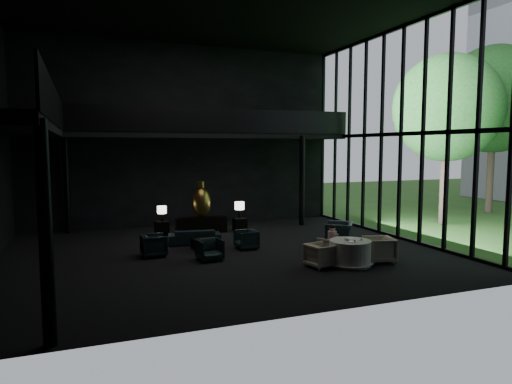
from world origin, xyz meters
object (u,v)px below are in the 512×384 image
object	(u,v)px
table_lamp_right	(239,206)
dining_table	(350,254)
dining_chair_north	(332,247)
coffee_table	(206,244)
side_table_left	(162,228)
sofa	(195,235)
child	(332,234)
window_armchair	(339,229)
lounge_armchair_east	(246,239)
dining_chair_east	(379,247)
table_lamp_left	(162,211)
bronze_urn	(201,202)
lounge_armchair_west	(154,244)
dining_chair_west	(321,254)
side_table_right	(240,225)
console	(201,225)
lounge_armchair_south	(210,249)

from	to	relation	value
table_lamp_right	dining_table	bearing A→B (deg)	-78.55
dining_table	dining_chair_north	xyz separation A→B (m)	(-0.02, 0.99, 0.02)
coffee_table	side_table_left	bearing A→B (deg)	109.08
sofa	child	world-z (taller)	child
window_armchair	child	bearing A→B (deg)	-0.49
dining_chair_north	lounge_armchair_east	bearing A→B (deg)	-67.11
coffee_table	dining_chair_east	bearing A→B (deg)	-38.60
table_lamp_left	dining_chair_north	size ratio (longest dim) A/B	0.87
bronze_urn	lounge_armchair_west	world-z (taller)	bronze_urn
table_lamp_left	dining_chair_north	world-z (taller)	table_lamp_left
dining_chair_north	child	distance (m)	0.40
dining_chair_west	child	xyz separation A→B (m)	(0.90, 0.88, 0.37)
side_table_right	lounge_armchair_east	world-z (taller)	lounge_armchair_east
console	table_lamp_left	xyz separation A→B (m)	(-1.60, -0.07, 0.69)
dining_chair_west	child	size ratio (longest dim) A/B	1.25
bronze_urn	lounge_armchair_south	distance (m)	4.65
lounge_armchair_south	dining_chair_north	bearing A→B (deg)	-21.56
sofa	window_armchair	bearing A→B (deg)	171.75
lounge_armchair_west	lounge_armchair_east	xyz separation A→B (m)	(3.14, -0.05, -0.06)
dining_chair_west	side_table_left	bearing A→B (deg)	17.05
dining_chair_east	child	size ratio (longest dim) A/B	1.55
table_lamp_right	window_armchair	size ratio (longest dim) A/B	0.60
console	lounge_armchair_east	size ratio (longest dim) A/B	3.12
bronze_urn	dining_table	size ratio (longest dim) A/B	1.05
sofa	lounge_armchair_west	distance (m)	2.16
console	lounge_armchair_south	xyz separation A→B (m)	(-0.86, -4.50, 0.02)
table_lamp_left	sofa	bearing A→B (deg)	-65.51
coffee_table	dining_chair_east	world-z (taller)	dining_chair_east
table_lamp_right	window_armchair	bearing A→B (deg)	-50.18
side_table_left	side_table_right	bearing A→B (deg)	-3.78
lounge_armchair_east	child	distance (m)	3.05
child	side_table_left	bearing A→B (deg)	-51.15
console	table_lamp_right	distance (m)	1.76
table_lamp_left	dining_chair_east	xyz separation A→B (m)	(5.53, -6.47, -0.55)
lounge_armchair_west	coffee_table	bearing A→B (deg)	-80.23
child	dining_table	bearing A→B (deg)	90.96
dining_chair_east	dining_chair_west	bearing A→B (deg)	-79.33
table_lamp_right	lounge_armchair_south	size ratio (longest dim) A/B	0.95
bronze_urn	table_lamp_left	world-z (taller)	bronze_urn
console	sofa	world-z (taller)	console
lounge_armchair_south	dining_chair_east	bearing A→B (deg)	-28.75
window_armchair	table_lamp_left	bearing A→B (deg)	-84.01
dining_chair_east	window_armchair	bearing A→B (deg)	-173.96
bronze_urn	window_armchair	world-z (taller)	bronze_urn
console	lounge_armchair_south	distance (m)	4.58
table_lamp_right	lounge_armchair_west	distance (m)	5.15
lounge_armchair_west	lounge_armchair_east	world-z (taller)	lounge_armchair_west
sofa	child	size ratio (longest dim) A/B	2.71
lounge_armchair_south	table_lamp_right	bearing A→B (deg)	54.85
side_table_left	dining_table	world-z (taller)	dining_table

